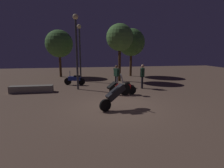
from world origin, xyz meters
The scene contains 12 objects.
ground_plane centered at (0.00, 0.00, 0.00)m, with size 40.00×40.00×0.00m, color brown.
motorcycle_black_foreground centered at (-0.11, -0.31, 0.74)m, with size 1.57×0.74×1.63m.
motorcycle_blue_parked_left centered at (-2.20, 5.83, 0.44)m, with size 1.62×0.57×1.11m.
motorcycle_red_parked_right centered at (0.83, 2.28, 0.44)m, with size 1.66×0.35×1.11m.
person_rider_beside centered at (2.60, 3.84, 1.02)m, with size 0.40×0.62×1.70m.
person_bystander_far centered at (0.92, 4.76, 0.95)m, with size 0.44×0.60×1.61m.
streetlamp_near centered at (-1.92, 4.26, 3.17)m, with size 0.36×0.36×5.00m.
streetlamp_far centered at (-1.74, 7.56, 3.07)m, with size 0.36×0.36×4.80m.
tree_left_bg centered at (1.63, 7.11, 3.72)m, with size 2.30×2.30×4.90m.
tree_center_bg centered at (3.42, 9.86, 3.45)m, with size 2.77×2.77×4.85m.
tree_right_bg centered at (-3.77, 10.50, 3.29)m, with size 2.69×2.69×4.65m.
planter_wall_low centered at (-4.84, 3.79, 0.23)m, with size 2.64×0.50×0.45m.
Camera 1 is at (-1.57, -8.01, 2.71)m, focal length 28.32 mm.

